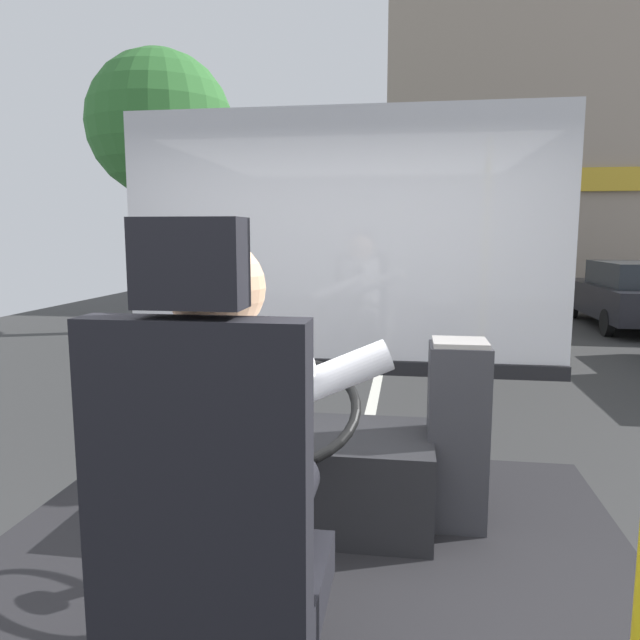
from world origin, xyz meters
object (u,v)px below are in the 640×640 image
at_px(fare_box, 457,434).
at_px(parked_car_black, 639,294).
at_px(bus_driver, 229,451).
at_px(steering_console, 306,472).
at_px(driver_seat, 215,547).

distance_m(fare_box, parked_car_black, 11.36).
relative_size(bus_driver, steering_console, 0.74).
bearing_deg(bus_driver, driver_seat, -90.00).
bearing_deg(fare_box, bus_driver, -119.07).
bearing_deg(steering_console, parked_car_black, 64.10).
height_order(driver_seat, parked_car_black, driver_seat).
distance_m(driver_seat, bus_driver, 0.22).
xyz_separation_m(fare_box, parked_car_black, (4.45, 10.44, -0.36)).
relative_size(driver_seat, fare_box, 1.58).
relative_size(bus_driver, parked_car_black, 0.21).
bearing_deg(fare_box, steering_console, -173.83).
height_order(driver_seat, bus_driver, driver_seat).
height_order(bus_driver, fare_box, bus_driver).
bearing_deg(bus_driver, parked_car_black, 66.27).
distance_m(driver_seat, fare_box, 1.46).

